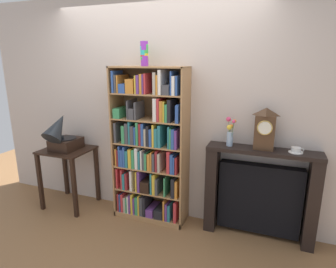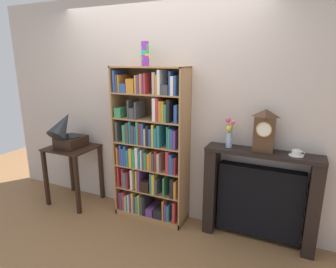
{
  "view_description": "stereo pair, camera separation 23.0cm",
  "coord_description": "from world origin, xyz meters",
  "px_view_note": "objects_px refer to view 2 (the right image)",
  "views": [
    {
      "loc": [
        1.31,
        -2.73,
        1.88
      ],
      "look_at": [
        0.22,
        0.14,
        1.08
      ],
      "focal_mm": 30.26,
      "sensor_mm": 36.0,
      "label": 1
    },
    {
      "loc": [
        1.52,
        -2.65,
        1.88
      ],
      "look_at": [
        0.22,
        0.14,
        1.08
      ],
      "focal_mm": 30.26,
      "sensor_mm": 36.0,
      "label": 2
    }
  ],
  "objects_px": {
    "bookshelf": "(150,151)",
    "side_table_left": "(73,160)",
    "teacup_with_saucer": "(296,153)",
    "cup_stack": "(145,54)",
    "fireplace_mantel": "(259,197)",
    "gramophone": "(66,132)",
    "flower_vase": "(229,134)",
    "mantel_clock": "(264,131)"
  },
  "relations": [
    {
      "from": "side_table_left",
      "to": "mantel_clock",
      "type": "bearing_deg",
      "value": 3.38
    },
    {
      "from": "cup_stack",
      "to": "teacup_with_saucer",
      "type": "bearing_deg",
      "value": 1.73
    },
    {
      "from": "bookshelf",
      "to": "teacup_with_saucer",
      "type": "height_order",
      "value": "bookshelf"
    },
    {
      "from": "bookshelf",
      "to": "gramophone",
      "type": "relative_size",
      "value": 3.46
    },
    {
      "from": "flower_vase",
      "to": "fireplace_mantel",
      "type": "bearing_deg",
      "value": 2.93
    },
    {
      "from": "side_table_left",
      "to": "mantel_clock",
      "type": "xyz_separation_m",
      "value": [
        2.37,
        0.14,
        0.63
      ]
    },
    {
      "from": "side_table_left",
      "to": "teacup_with_saucer",
      "type": "height_order",
      "value": "teacup_with_saucer"
    },
    {
      "from": "cup_stack",
      "to": "mantel_clock",
      "type": "bearing_deg",
      "value": 2.03
    },
    {
      "from": "cup_stack",
      "to": "teacup_with_saucer",
      "type": "relative_size",
      "value": 1.84
    },
    {
      "from": "side_table_left",
      "to": "flower_vase",
      "type": "xyz_separation_m",
      "value": [
        2.03,
        0.15,
        0.55
      ]
    },
    {
      "from": "fireplace_mantel",
      "to": "flower_vase",
      "type": "height_order",
      "value": "flower_vase"
    },
    {
      "from": "gramophone",
      "to": "fireplace_mantel",
      "type": "relative_size",
      "value": 0.46
    },
    {
      "from": "cup_stack",
      "to": "flower_vase",
      "type": "distance_m",
      "value": 1.24
    },
    {
      "from": "gramophone",
      "to": "flower_vase",
      "type": "bearing_deg",
      "value": 6.07
    },
    {
      "from": "cup_stack",
      "to": "flower_vase",
      "type": "relative_size",
      "value": 0.86
    },
    {
      "from": "bookshelf",
      "to": "mantel_clock",
      "type": "height_order",
      "value": "bookshelf"
    },
    {
      "from": "mantel_clock",
      "to": "cup_stack",
      "type": "bearing_deg",
      "value": -177.97
    },
    {
      "from": "gramophone",
      "to": "flower_vase",
      "type": "distance_m",
      "value": 2.04
    },
    {
      "from": "bookshelf",
      "to": "cup_stack",
      "type": "xyz_separation_m",
      "value": [
        -0.04,
        -0.0,
        1.1
      ]
    },
    {
      "from": "fireplace_mantel",
      "to": "teacup_with_saucer",
      "type": "xyz_separation_m",
      "value": [
        0.3,
        -0.02,
        0.53
      ]
    },
    {
      "from": "teacup_with_saucer",
      "to": "cup_stack",
      "type": "bearing_deg",
      "value": -178.27
    },
    {
      "from": "bookshelf",
      "to": "mantel_clock",
      "type": "relative_size",
      "value": 4.26
    },
    {
      "from": "bookshelf",
      "to": "cup_stack",
      "type": "distance_m",
      "value": 1.1
    },
    {
      "from": "fireplace_mantel",
      "to": "cup_stack",
      "type": "bearing_deg",
      "value": -176.93
    },
    {
      "from": "mantel_clock",
      "to": "teacup_with_saucer",
      "type": "xyz_separation_m",
      "value": [
        0.31,
        0.0,
        -0.19
      ]
    },
    {
      "from": "bookshelf",
      "to": "side_table_left",
      "type": "xyz_separation_m",
      "value": [
        -1.12,
        -0.1,
        -0.26
      ]
    },
    {
      "from": "gramophone",
      "to": "flower_vase",
      "type": "height_order",
      "value": "gramophone"
    },
    {
      "from": "cup_stack",
      "to": "gramophone",
      "type": "relative_size",
      "value": 0.49
    },
    {
      "from": "cup_stack",
      "to": "gramophone",
      "type": "bearing_deg",
      "value": -171.35
    },
    {
      "from": "cup_stack",
      "to": "fireplace_mantel",
      "type": "distance_m",
      "value": 1.94
    },
    {
      "from": "bookshelf",
      "to": "fireplace_mantel",
      "type": "height_order",
      "value": "bookshelf"
    },
    {
      "from": "bookshelf",
      "to": "teacup_with_saucer",
      "type": "xyz_separation_m",
      "value": [
        1.56,
        0.04,
        0.18
      ]
    },
    {
      "from": "fireplace_mantel",
      "to": "mantel_clock",
      "type": "xyz_separation_m",
      "value": [
        -0.0,
        -0.02,
        0.72
      ]
    },
    {
      "from": "bookshelf",
      "to": "teacup_with_saucer",
      "type": "distance_m",
      "value": 1.57
    },
    {
      "from": "cup_stack",
      "to": "side_table_left",
      "type": "xyz_separation_m",
      "value": [
        -1.08,
        -0.09,
        -1.35
      ]
    },
    {
      "from": "fireplace_mantel",
      "to": "teacup_with_saucer",
      "type": "height_order",
      "value": "teacup_with_saucer"
    },
    {
      "from": "fireplace_mantel",
      "to": "teacup_with_saucer",
      "type": "relative_size",
      "value": 8.09
    },
    {
      "from": "mantel_clock",
      "to": "bookshelf",
      "type": "bearing_deg",
      "value": -178.08
    },
    {
      "from": "bookshelf",
      "to": "flower_vase",
      "type": "bearing_deg",
      "value": 3.01
    },
    {
      "from": "cup_stack",
      "to": "side_table_left",
      "type": "height_order",
      "value": "cup_stack"
    },
    {
      "from": "side_table_left",
      "to": "bookshelf",
      "type": "bearing_deg",
      "value": 5.01
    },
    {
      "from": "bookshelf",
      "to": "side_table_left",
      "type": "relative_size",
      "value": 2.33
    }
  ]
}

